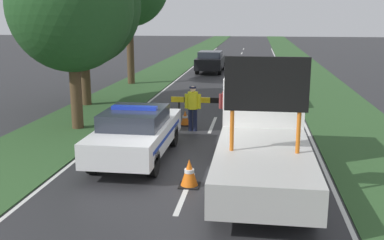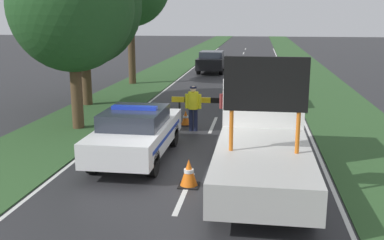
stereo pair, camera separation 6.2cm
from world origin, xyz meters
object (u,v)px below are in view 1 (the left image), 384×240
object	(u,v)px
queued_car_sedan_silver	(256,89)
roadside_tree_near_left	(81,4)
traffic_cone_centre_front	(189,173)
police_officer	(193,104)
traffic_cone_behind_barrier	(281,122)
police_car	(136,132)
road_barrier	(210,103)
traffic_cone_near_truck	(269,127)
traffic_cone_near_police	(185,118)
work_truck	(263,131)
pedestrian_civilian	(227,105)
roadside_tree_mid_left	(71,6)
queued_car_sedan_black	(210,61)
queued_car_van_white	(260,73)

from	to	relation	value
queued_car_sedan_silver	roadside_tree_near_left	bearing A→B (deg)	5.69
queued_car_sedan_silver	traffic_cone_centre_front	bearing A→B (deg)	81.33
police_officer	roadside_tree_near_left	bearing A→B (deg)	-29.83
police_officer	traffic_cone_behind_barrier	size ratio (longest dim) A/B	2.33
police_car	traffic_cone_behind_barrier	size ratio (longest dim) A/B	6.67
road_barrier	traffic_cone_near_truck	xyz separation A→B (m)	(2.10, -0.70, -0.64)
traffic_cone_near_police	traffic_cone_behind_barrier	world-z (taller)	traffic_cone_behind_barrier
road_barrier	traffic_cone_centre_front	bearing A→B (deg)	-91.95
traffic_cone_behind_barrier	work_truck	bearing A→B (deg)	-99.05
pedestrian_civilian	roadside_tree_near_left	xyz separation A→B (m)	(-6.62, 3.89, 3.50)
traffic_cone_near_truck	traffic_cone_behind_barrier	world-z (taller)	traffic_cone_behind_barrier
traffic_cone_near_truck	roadside_tree_mid_left	bearing A→B (deg)	-179.42
traffic_cone_near_truck	queued_car_sedan_black	size ratio (longest dim) A/B	0.13
police_car	queued_car_sedan_black	distance (m)	20.28
traffic_cone_centre_front	traffic_cone_behind_barrier	distance (m)	6.15
queued_car_sedan_black	road_barrier	bearing A→B (deg)	95.72
queued_car_sedan_black	traffic_cone_centre_front	bearing A→B (deg)	94.48
police_car	pedestrian_civilian	distance (m)	4.13
police_officer	queued_car_sedan_black	size ratio (longest dim) A/B	0.36
traffic_cone_centre_front	traffic_cone_behind_barrier	size ratio (longest dim) A/B	0.98
road_barrier	police_car	bearing A→B (deg)	-116.81
pedestrian_civilian	roadside_tree_near_left	world-z (taller)	roadside_tree_near_left
traffic_cone_centre_front	queued_car_sedan_black	xyz separation A→B (m)	(-1.74, 22.20, 0.45)
police_car	traffic_cone_near_police	xyz separation A→B (m)	(0.75, 4.11, -0.49)
traffic_cone_behind_barrier	traffic_cone_centre_front	bearing A→B (deg)	-113.18
traffic_cone_near_police	traffic_cone_centre_front	xyz separation A→B (m)	(1.05, -6.03, 0.06)
police_car	traffic_cone_centre_front	bearing A→B (deg)	-44.51
traffic_cone_behind_barrier	queued_car_sedan_silver	distance (m)	4.43
queued_car_van_white	roadside_tree_near_left	world-z (taller)	roadside_tree_near_left
police_car	traffic_cone_near_truck	distance (m)	4.94
traffic_cone_behind_barrier	roadside_tree_near_left	xyz separation A→B (m)	(-8.49, 3.56, 4.11)
roadside_tree_mid_left	traffic_cone_behind_barrier	bearing A→B (deg)	5.35
work_truck	pedestrian_civilian	size ratio (longest dim) A/B	3.87
police_officer	work_truck	bearing A→B (deg)	126.86
police_officer	roadside_tree_mid_left	size ratio (longest dim) A/B	0.24
work_truck	traffic_cone_centre_front	size ratio (longest dim) A/B	9.28
police_car	queued_car_sedan_black	world-z (taller)	police_car
queued_car_van_white	roadside_tree_near_left	distance (m)	10.71
queued_car_van_white	queued_car_sedan_black	size ratio (longest dim) A/B	0.95
road_barrier	queued_car_van_white	world-z (taller)	queued_car_van_white
work_truck	traffic_cone_near_truck	world-z (taller)	work_truck
traffic_cone_centre_front	police_car	bearing A→B (deg)	133.03
traffic_cone_behind_barrier	traffic_cone_near_truck	bearing A→B (deg)	-124.47
traffic_cone_behind_barrier	queued_car_sedan_silver	xyz separation A→B (m)	(-0.90, 4.32, 0.47)
road_barrier	traffic_cone_near_police	size ratio (longest dim) A/B	5.09
police_officer	traffic_cone_near_police	world-z (taller)	police_officer
police_car	queued_car_sedan_silver	world-z (taller)	queued_car_sedan_silver
traffic_cone_behind_barrier	queued_car_sedan_black	xyz separation A→B (m)	(-4.16, 16.55, 0.45)
police_officer	road_barrier	bearing A→B (deg)	-131.42
police_officer	traffic_cone_behind_barrier	distance (m)	3.16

